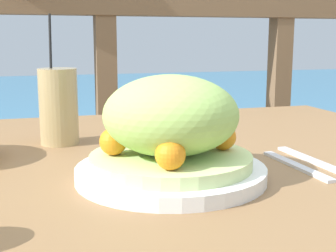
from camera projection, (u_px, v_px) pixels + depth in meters
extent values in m
cube|color=olive|center=(182.00, 165.00, 0.84)|extent=(1.11, 0.94, 0.04)
cube|color=olive|center=(293.00, 234.00, 1.43)|extent=(0.06, 0.06, 0.70)
cube|color=brown|center=(104.00, 2.00, 1.59)|extent=(2.80, 0.08, 0.09)
cube|color=brown|center=(108.00, 159.00, 1.70)|extent=(0.07, 0.07, 1.02)
cube|color=brown|center=(276.00, 147.00, 1.89)|extent=(0.07, 0.07, 1.02)
cube|color=teal|center=(63.00, 119.00, 4.10)|extent=(12.00, 4.00, 0.47)
cylinder|color=white|center=(171.00, 172.00, 0.69)|extent=(0.28, 0.28, 0.02)
cylinder|color=#C6DB8E|center=(171.00, 160.00, 0.68)|extent=(0.24, 0.24, 0.02)
ellipsoid|color=#9EC660|center=(171.00, 115.00, 0.67)|extent=(0.20, 0.20, 0.12)
sphere|color=orange|center=(223.00, 137.00, 0.70)|extent=(0.04, 0.04, 0.04)
sphere|color=orange|center=(144.00, 131.00, 0.75)|extent=(0.04, 0.04, 0.04)
sphere|color=orange|center=(113.00, 142.00, 0.67)|extent=(0.04, 0.04, 0.04)
sphere|color=orange|center=(170.00, 155.00, 0.60)|extent=(0.04, 0.04, 0.04)
cylinder|color=tan|center=(59.00, 106.00, 0.91)|extent=(0.07, 0.07, 0.15)
cylinder|color=black|center=(51.00, 71.00, 0.89)|extent=(0.01, 0.06, 0.21)
cube|color=silver|center=(296.00, 166.00, 0.75)|extent=(0.02, 0.18, 0.00)
cube|color=silver|center=(311.00, 160.00, 0.79)|extent=(0.02, 0.18, 0.00)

